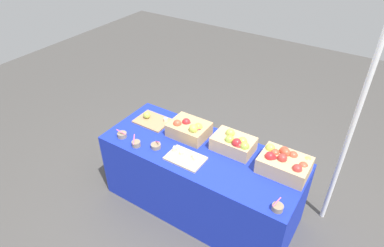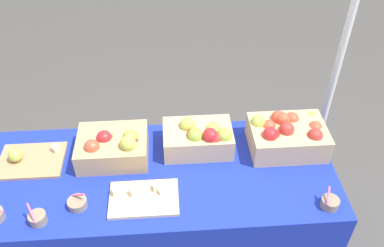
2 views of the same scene
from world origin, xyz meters
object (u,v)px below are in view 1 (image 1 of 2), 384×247
object	(u,v)px
apple_crate_right	(189,129)
cutting_board_back	(152,120)
sample_bowl_mid	(122,135)
apple_crate_middle	(234,143)
sample_bowl_far	(278,207)
apple_crate_left	(284,163)
cutting_board_front	(185,158)
tent_pole	(351,130)
sample_bowl_near	(156,146)
sample_bowl_extra	(136,144)

from	to	relation	value
apple_crate_right	cutting_board_back	distance (m)	0.46
cutting_board_back	sample_bowl_mid	xyz separation A→B (m)	(-0.07, -0.37, 0.01)
apple_crate_middle	sample_bowl_far	distance (m)	0.74
apple_crate_middle	cutting_board_back	size ratio (longest dim) A/B	1.09
apple_crate_left	cutting_board_front	bearing A→B (deg)	-157.74
apple_crate_right	cutting_board_back	xyz separation A→B (m)	(-0.46, -0.01, -0.06)
cutting_board_back	tent_pole	size ratio (longest dim) A/B	0.16
sample_bowl_near	sample_bowl_mid	world-z (taller)	sample_bowl_mid
apple_crate_right	cutting_board_front	size ratio (longest dim) A/B	1.10
sample_bowl_mid	tent_pole	size ratio (longest dim) A/B	0.05
tent_pole	sample_bowl_mid	bearing A→B (deg)	-157.03
apple_crate_right	cutting_board_front	bearing A→B (deg)	-62.62
apple_crate_middle	apple_crate_right	size ratio (longest dim) A/B	1.01
cutting_board_front	sample_bowl_far	size ratio (longest dim) A/B	3.52
apple_crate_left	apple_crate_middle	bearing A→B (deg)	178.03
sample_bowl_mid	sample_bowl_far	size ratio (longest dim) A/B	1.08
sample_bowl_mid	sample_bowl_extra	xyz separation A→B (m)	(0.21, -0.03, 0.00)
apple_crate_right	sample_bowl_far	world-z (taller)	apple_crate_right
sample_bowl_mid	apple_crate_right	bearing A→B (deg)	35.13
sample_bowl_near	cutting_board_back	bearing A→B (deg)	133.65
apple_crate_middle	sample_bowl_near	distance (m)	0.72
apple_crate_middle	sample_bowl_extra	world-z (taller)	apple_crate_middle
apple_crate_left	sample_bowl_far	world-z (taller)	apple_crate_left
sample_bowl_mid	sample_bowl_extra	size ratio (longest dim) A/B	0.95
apple_crate_left	sample_bowl_extra	bearing A→B (deg)	-161.73
sample_bowl_mid	sample_bowl_extra	world-z (taller)	sample_bowl_extra
sample_bowl_near	sample_bowl_far	distance (m)	1.22
tent_pole	sample_bowl_extra	bearing A→B (deg)	-153.58
cutting_board_front	sample_bowl_mid	size ratio (longest dim) A/B	3.27
sample_bowl_far	tent_pole	distance (m)	0.93
sample_bowl_extra	tent_pole	distance (m)	1.88
cutting_board_front	sample_bowl_near	distance (m)	0.32
apple_crate_left	apple_crate_right	bearing A→B (deg)	-179.28
sample_bowl_extra	tent_pole	xyz separation A→B (m)	(1.66, 0.83, 0.31)
sample_bowl_near	apple_crate_middle	bearing A→B (deg)	29.72
sample_bowl_mid	apple_crate_left	bearing A→B (deg)	14.65
cutting_board_back	sample_bowl_mid	world-z (taller)	sample_bowl_mid
sample_bowl_far	sample_bowl_extra	xyz separation A→B (m)	(-1.39, 0.01, 0.00)
sample_bowl_extra	sample_bowl_mid	bearing A→B (deg)	170.85
sample_bowl_mid	sample_bowl_extra	bearing A→B (deg)	-9.15
cutting_board_front	sample_bowl_near	xyz separation A→B (m)	(-0.32, -0.02, 0.01)
apple_crate_left	sample_bowl_far	bearing A→B (deg)	-75.26
cutting_board_front	apple_crate_right	bearing A→B (deg)	117.38
apple_crate_middle	cutting_board_front	world-z (taller)	apple_crate_middle
apple_crate_right	sample_bowl_mid	bearing A→B (deg)	-144.87
sample_bowl_extra	apple_crate_left	bearing A→B (deg)	18.27
cutting_board_front	sample_bowl_mid	world-z (taller)	sample_bowl_mid
cutting_board_back	cutting_board_front	bearing A→B (deg)	-25.87
sample_bowl_near	sample_bowl_extra	bearing A→B (deg)	-154.74
apple_crate_middle	tent_pole	size ratio (longest dim) A/B	0.17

